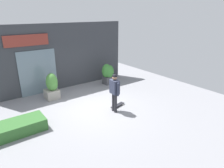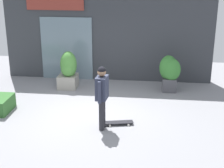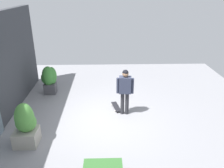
{
  "view_description": "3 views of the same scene",
  "coord_description": "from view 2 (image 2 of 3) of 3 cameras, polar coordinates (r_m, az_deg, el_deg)",
  "views": [
    {
      "loc": [
        -4.29,
        -6.86,
        3.99
      ],
      "look_at": [
        0.59,
        -0.33,
        1.07
      ],
      "focal_mm": 32.2,
      "sensor_mm": 36.0,
      "label": 1
    },
    {
      "loc": [
        1.57,
        -8.62,
        4.0
      ],
      "look_at": [
        0.59,
        -0.33,
        1.07
      ],
      "focal_mm": 54.98,
      "sensor_mm": 36.0,
      "label": 2
    },
    {
      "loc": [
        -6.6,
        -0.13,
        4.16
      ],
      "look_at": [
        0.59,
        -0.33,
        1.07
      ],
      "focal_mm": 36.14,
      "sensor_mm": 36.0,
      "label": 3
    }
  ],
  "objects": [
    {
      "name": "planter_box_left",
      "position": [
        11.63,
        -7.26,
        2.22
      ],
      "size": [
        0.63,
        0.65,
        1.27
      ],
      "color": "gray",
      "rests_on": "ground_plane"
    },
    {
      "name": "skateboarder",
      "position": [
        8.49,
        -1.69,
        -1.3
      ],
      "size": [
        0.3,
        0.59,
        1.66
      ],
      "rotation": [
        0.0,
        0.0,
        -0.09
      ],
      "color": "#28282D",
      "rests_on": "ground_plane"
    },
    {
      "name": "skateboard",
      "position": [
        9.07,
        1.14,
        -6.4
      ],
      "size": [
        0.78,
        0.36,
        0.08
      ],
      "rotation": [
        0.0,
        0.0,
        0.22
      ],
      "color": "black",
      "rests_on": "ground_plane"
    },
    {
      "name": "ground_plane",
      "position": [
        9.64,
        -3.28,
        -5.23
      ],
      "size": [
        12.0,
        12.0,
        0.0
      ],
      "primitive_type": "plane",
      "color": "gray"
    },
    {
      "name": "building_facade",
      "position": [
        12.24,
        -1.09,
        8.62
      ],
      "size": [
        7.39,
        0.31,
        3.48
      ],
      "color": "#383A3F",
      "rests_on": "ground_plane"
    },
    {
      "name": "planter_box_right",
      "position": [
        11.38,
        9.54,
        2.1
      ],
      "size": [
        0.69,
        0.63,
        1.21
      ],
      "color": "#47474C",
      "rests_on": "ground_plane"
    }
  ]
}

